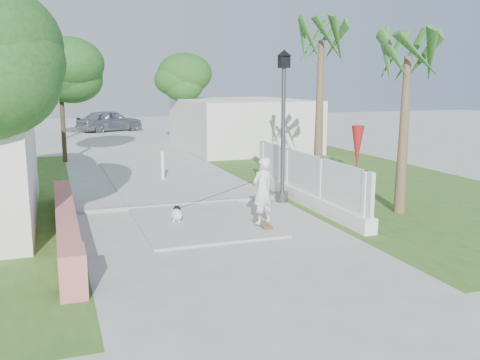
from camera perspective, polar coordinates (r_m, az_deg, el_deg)
name	(u,v)px	position (r m, az deg, el deg)	size (l,w,h in m)	color
ground	(259,275)	(10.12, 2.04, -10.12)	(90.00, 90.00, 0.00)	#B7B7B2
path_strip	(122,148)	(29.23, -12.47, 3.36)	(3.20, 36.00, 0.06)	#B7B7B2
curb	(184,204)	(15.61, -6.04, -2.54)	(6.50, 0.25, 0.10)	#999993
grass_right	(356,179)	(20.13, 12.32, 0.11)	(8.00, 20.00, 0.01)	#385E1D
pink_wall	(67,227)	(12.78, -18.01, -4.75)	(0.45, 8.20, 0.80)	#C36764
lattice_fence	(305,186)	(15.72, 6.93, -0.62)	(0.35, 7.00, 1.50)	white
building_right	(240,124)	(28.53, 0.05, 6.00)	(6.00, 8.00, 2.60)	silver
street_lamp	(283,121)	(15.71, 4.63, 6.34)	(0.44, 0.44, 4.44)	#59595E
bollard	(163,165)	(19.40, -8.25, 1.59)	(0.14, 0.14, 1.09)	white
patio_umbrella	(357,147)	(15.79, 12.40, 3.45)	(0.36, 0.36, 2.30)	#59595E
tree_path_left	(61,75)	(24.79, -18.60, 10.60)	(3.40, 3.40, 5.23)	#4C3826
tree_path_right	(180,82)	(29.56, -6.43, 10.35)	(3.00, 3.00, 4.79)	#4C3826
tree_path_far	(61,76)	(34.80, -18.59, 10.44)	(3.20, 3.20, 5.17)	#4C3826
palm_far	(321,51)	(17.33, 8.63, 13.46)	(1.80, 1.80, 5.30)	brown
palm_near	(407,66)	(14.94, 17.42, 11.55)	(1.80, 1.80, 4.70)	brown
skateboarder	(222,195)	(13.31, -1.97, -1.61)	(2.27, 1.75, 1.75)	#915A3A
dog	(177,214)	(13.71, -6.77, -3.61)	(0.39, 0.62, 0.43)	white
parked_car	(110,121)	(38.93, -13.72, 6.16)	(1.85, 4.59, 1.57)	#AEB0B6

